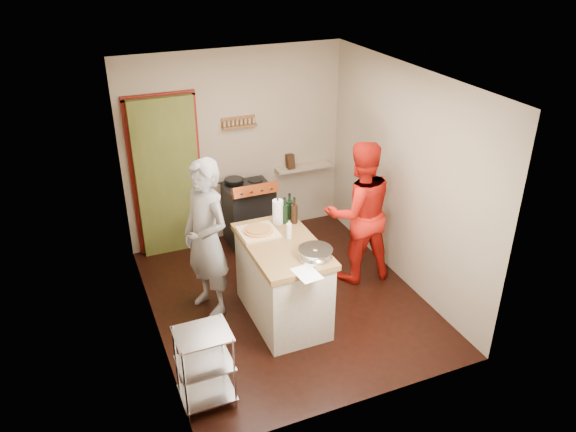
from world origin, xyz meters
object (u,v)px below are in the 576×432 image
object	(u,v)px
stove	(249,214)
wire_shelving	(205,364)
person_stripe	(206,239)
island	(283,279)
person_red	(359,212)

from	to	relation	value
stove	wire_shelving	distance (m)	2.94
wire_shelving	person_stripe	distance (m)	1.52
person_stripe	wire_shelving	bearing A→B (deg)	-39.09
stove	wire_shelving	world-z (taller)	stove
island	person_stripe	world-z (taller)	person_stripe
person_red	island	bearing A→B (deg)	25.25
wire_shelving	person_red	xyz separation A→B (m)	(2.28, 1.34, 0.45)
stove	wire_shelving	size ratio (longest dim) A/B	1.26
stove	island	distance (m)	1.72
wire_shelving	person_stripe	xyz separation A→B (m)	(0.43, 1.38, 0.47)
person_red	stove	bearing A→B (deg)	-48.42
person_stripe	stove	bearing A→B (deg)	121.90
stove	island	size ratio (longest dim) A/B	0.70
person_stripe	person_red	distance (m)	1.86
stove	person_stripe	bearing A→B (deg)	-126.08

